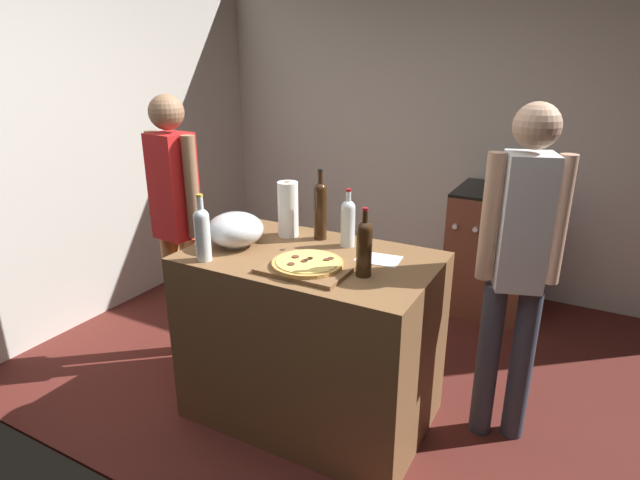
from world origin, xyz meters
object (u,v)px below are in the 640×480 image
at_px(wine_bottle_amber, 320,208).
at_px(person_in_red, 518,260).
at_px(mixing_bowl, 235,229).
at_px(person_in_stripes, 176,215).
at_px(paper_towel_roll, 288,209).
at_px(wine_bottle_dark, 364,246).
at_px(stove, 491,250).
at_px(wine_bottle_green, 202,232).
at_px(wine_bottle_clear, 348,221).
at_px(pizza, 308,263).

height_order(wine_bottle_amber, person_in_red, person_in_red).
bearing_deg(person_in_red, mixing_bowl, -164.32).
relative_size(wine_bottle_amber, person_in_stripes, 0.23).
relative_size(paper_towel_roll, wine_bottle_dark, 0.96).
relative_size(wine_bottle_amber, person_in_red, 0.23).
xyz_separation_m(wine_bottle_dark, stove, (0.24, 1.85, -0.59)).
bearing_deg(wine_bottle_green, person_in_stripes, 143.91).
relative_size(wine_bottle_green, stove, 0.34).
bearing_deg(wine_bottle_dark, wine_bottle_clear, 126.23).
bearing_deg(wine_bottle_clear, stove, 72.98).
relative_size(wine_bottle_amber, wine_bottle_dark, 1.20).
distance_m(wine_bottle_green, person_in_red, 1.48).
bearing_deg(person_in_stripes, wine_bottle_dark, -9.24).
relative_size(paper_towel_roll, wine_bottle_amber, 0.80).
xyz_separation_m(wine_bottle_clear, stove, (0.47, 1.54, -0.58)).
distance_m(pizza, wine_bottle_dark, 0.28).
bearing_deg(wine_bottle_dark, pizza, -166.97).
bearing_deg(paper_towel_roll, wine_bottle_green, -108.08).
distance_m(stove, person_in_stripes, 2.30).
bearing_deg(stove, mixing_bowl, -118.38).
bearing_deg(person_in_stripes, stove, 46.57).
xyz_separation_m(paper_towel_roll, person_in_stripes, (-0.72, -0.10, -0.11)).
height_order(pizza, person_in_stripes, person_in_stripes).
xyz_separation_m(paper_towel_roll, stove, (0.83, 1.54, -0.60)).
xyz_separation_m(wine_bottle_clear, wine_bottle_green, (-0.52, -0.51, 0.01)).
relative_size(wine_bottle_dark, person_in_red, 0.19).
relative_size(pizza, wine_bottle_clear, 1.09).
height_order(paper_towel_roll, wine_bottle_clear, same).
distance_m(person_in_stripes, person_in_red, 1.91).
xyz_separation_m(wine_bottle_green, person_in_stripes, (-0.56, 0.41, -0.11)).
relative_size(mixing_bowl, stove, 0.30).
height_order(stove, person_in_red, person_in_red).
relative_size(pizza, wine_bottle_amber, 0.87).
height_order(paper_towel_roll, person_in_red, person_in_red).
bearing_deg(wine_bottle_green, wine_bottle_dark, 14.59).
relative_size(mixing_bowl, wine_bottle_clear, 0.96).
relative_size(mixing_bowl, person_in_red, 0.17).
xyz_separation_m(stove, person_in_red, (0.35, -1.44, 0.49)).
relative_size(paper_towel_roll, wine_bottle_clear, 1.00).
distance_m(wine_bottle_dark, person_in_red, 0.73).
bearing_deg(paper_towel_roll, person_in_stripes, -172.50).
bearing_deg(person_in_red, wine_bottle_dark, -145.20).
bearing_deg(wine_bottle_amber, wine_bottle_green, -122.43).
bearing_deg(pizza, wine_bottle_green, -164.62).
bearing_deg(wine_bottle_green, stove, 64.16).
xyz_separation_m(wine_bottle_amber, wine_bottle_dark, (0.41, -0.34, -0.03)).
bearing_deg(person_in_stripes, person_in_red, 5.99).
bearing_deg(wine_bottle_dark, person_in_red, 34.80).
distance_m(wine_bottle_clear, person_in_red, 0.83).
distance_m(wine_bottle_amber, stove, 1.75).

